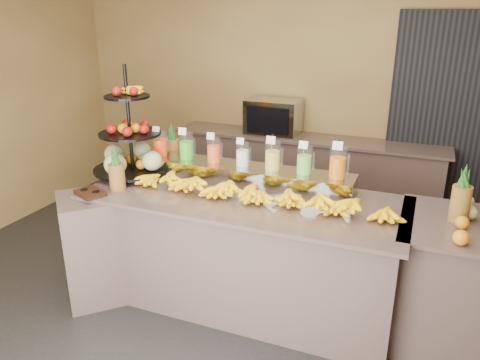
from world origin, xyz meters
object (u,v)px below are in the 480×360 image
Objects in this scene: fruit_stand at (136,149)px; condiment_caddy at (90,193)px; oven_warmer at (274,117)px; pitcher_tray at (242,174)px; banana_heap at (256,190)px.

condiment_caddy is (-0.08, -0.54, -0.22)m from fruit_stand.
fruit_stand reaches higher than oven_warmer.
oven_warmer is at bearing 99.60° from pitcher_tray.
banana_heap is 3.54× the size of oven_warmer.
pitcher_tray is at bearing 35.08° from condiment_caddy.
fruit_stand is 0.59m from condiment_caddy.
fruit_stand is 1.57× the size of oven_warmer.
oven_warmer reaches higher than condiment_caddy.
fruit_stand reaches higher than condiment_caddy.
banana_heap is 9.36× the size of condiment_caddy.
condiment_caddy is 2.49m from oven_warmer.
pitcher_tray is 0.95m from fruit_stand.
fruit_stand is (-1.16, 0.15, 0.16)m from banana_heap.
oven_warmer is at bearing 75.67° from fruit_stand.
banana_heap is at bearing 17.71° from condiment_caddy.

